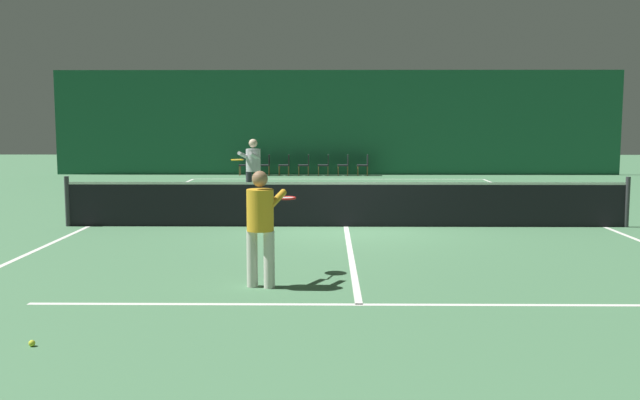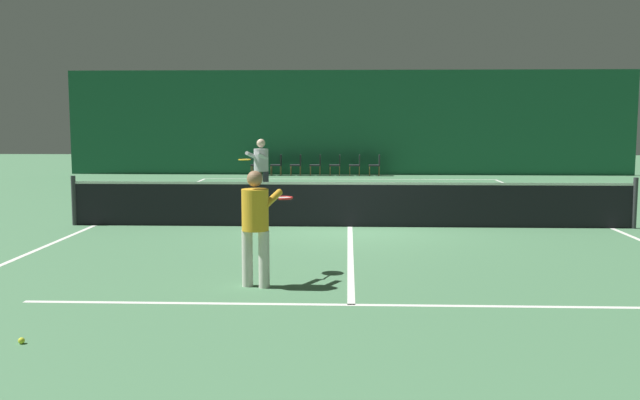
{
  "view_description": "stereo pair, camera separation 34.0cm",
  "coord_description": "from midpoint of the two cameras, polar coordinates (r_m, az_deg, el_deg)",
  "views": [
    {
      "loc": [
        -0.39,
        -15.02,
        2.3
      ],
      "look_at": [
        -0.52,
        -2.99,
        0.92
      ],
      "focal_mm": 40.0,
      "sensor_mm": 36.0,
      "label": 1
    },
    {
      "loc": [
        -0.05,
        -15.01,
        2.3
      ],
      "look_at": [
        -0.52,
        -2.99,
        0.92
      ],
      "focal_mm": 40.0,
      "sensor_mm": 36.0,
      "label": 2
    }
  ],
  "objects": [
    {
      "name": "courtside_chair_1",
      "position": [
        28.74,
        -4.67,
        2.93
      ],
      "size": [
        0.44,
        0.44,
        0.84
      ],
      "rotation": [
        0.0,
        0.0,
        -1.57
      ],
      "color": "brown",
      "rests_on": "ground"
    },
    {
      "name": "court_line_sideline_right",
      "position": [
        16.24,
        21.26,
        -2.02
      ],
      "size": [
        0.1,
        23.8,
        0.0
      ],
      "color": "white",
      "rests_on": "ground"
    },
    {
      "name": "tennis_ball",
      "position": [
        7.98,
        -23.21,
        -10.49
      ],
      "size": [
        0.07,
        0.07,
        0.07
      ],
      "color": "#D1DB33",
      "rests_on": "ground"
    },
    {
      "name": "player_near",
      "position": [
        9.72,
        -5.7,
        -1.56
      ],
      "size": [
        0.72,
        1.36,
        1.6
      ],
      "rotation": [
        0.0,
        0.0,
        1.28
      ],
      "color": "beige",
      "rests_on": "ground"
    },
    {
      "name": "court_line_centre",
      "position": [
        15.2,
        1.45,
        -2.13
      ],
      "size": [
        0.1,
        12.8,
        0.0
      ],
      "color": "white",
      "rests_on": "ground"
    },
    {
      "name": "court_line_baseline_far",
      "position": [
        27.02,
        1.09,
        1.69
      ],
      "size": [
        11.0,
        0.1,
        0.0
      ],
      "color": "white",
      "rests_on": "ground"
    },
    {
      "name": "player_far",
      "position": [
        19.55,
        -5.91,
        2.75
      ],
      "size": [
        0.77,
        1.42,
        1.74
      ],
      "rotation": [
        0.0,
        0.0,
        -1.89
      ],
      "color": "#2D2D38",
      "rests_on": "ground"
    },
    {
      "name": "courtside_chair_6",
      "position": [
        28.65,
        3.25,
        2.93
      ],
      "size": [
        0.44,
        0.44,
        0.84
      ],
      "rotation": [
        0.0,
        0.0,
        -1.57
      ],
      "color": "brown",
      "rests_on": "ground"
    },
    {
      "name": "courtside_chair_4",
      "position": [
        28.62,
        0.07,
        2.93
      ],
      "size": [
        0.44,
        0.44,
        0.84
      ],
      "rotation": [
        0.0,
        0.0,
        -1.57
      ],
      "color": "brown",
      "rests_on": "ground"
    },
    {
      "name": "courtside_chair_2",
      "position": [
        28.68,
        -3.09,
        2.93
      ],
      "size": [
        0.44,
        0.44,
        0.84
      ],
      "rotation": [
        0.0,
        0.0,
        -1.57
      ],
      "color": "brown",
      "rests_on": "ground"
    },
    {
      "name": "ground_plane",
      "position": [
        15.2,
        1.45,
        -2.14
      ],
      "size": [
        60.0,
        60.0,
        0.0
      ],
      "primitive_type": "plane",
      "color": "#4C7F56"
    },
    {
      "name": "courtside_chair_0",
      "position": [
        28.82,
        -6.24,
        2.92
      ],
      "size": [
        0.44,
        0.44,
        0.84
      ],
      "rotation": [
        0.0,
        0.0,
        -1.57
      ],
      "color": "brown",
      "rests_on": "ground"
    },
    {
      "name": "court_line_sideline_left",
      "position": [
        16.08,
        -18.56,
        -1.99
      ],
      "size": [
        0.1,
        23.8,
        0.0
      ],
      "color": "white",
      "rests_on": "ground"
    },
    {
      "name": "tennis_net",
      "position": [
        15.13,
        1.45,
        -0.23
      ],
      "size": [
        12.0,
        0.1,
        1.07
      ],
      "color": "black",
      "rests_on": "ground"
    },
    {
      "name": "backdrop_curtain",
      "position": [
        29.11,
        1.06,
        6.2
      ],
      "size": [
        23.0,
        0.12,
        4.23
      ],
      "color": "#1E5B3D",
      "rests_on": "ground"
    },
    {
      "name": "court_line_service_far",
      "position": [
        21.54,
        1.21,
        0.44
      ],
      "size": [
        8.25,
        0.1,
        0.0
      ],
      "color": "white",
      "rests_on": "ground"
    },
    {
      "name": "courtside_chair_3",
      "position": [
        28.64,
        -1.51,
        2.93
      ],
      "size": [
        0.44,
        0.44,
        0.84
      ],
      "rotation": [
        0.0,
        0.0,
        -1.57
      ],
      "color": "brown",
      "rests_on": "ground"
    },
    {
      "name": "courtside_chair_5",
      "position": [
        28.62,
        1.66,
        2.93
      ],
      "size": [
        0.44,
        0.44,
        0.84
      ],
      "rotation": [
        0.0,
        0.0,
        -1.57
      ],
      "color": "brown",
      "rests_on": "ground"
    },
    {
      "name": "court_line_service_near",
      "position": [
        8.92,
        2.04,
        -8.36
      ],
      "size": [
        8.25,
        0.1,
        0.0
      ],
      "color": "white",
      "rests_on": "ground"
    }
  ]
}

